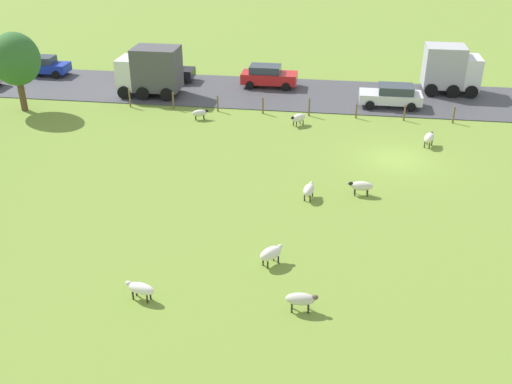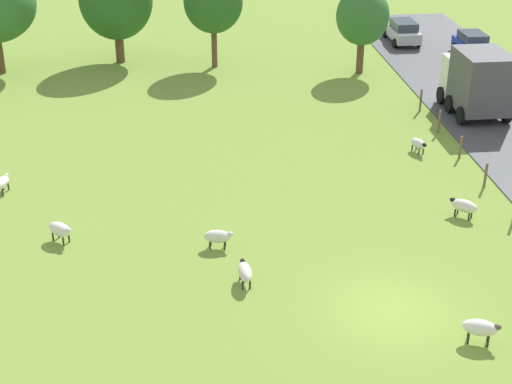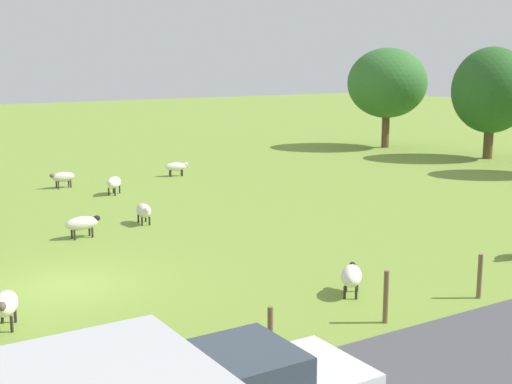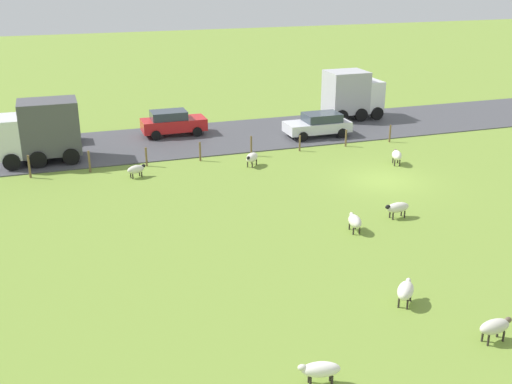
{
  "view_description": "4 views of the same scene",
  "coord_description": "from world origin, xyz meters",
  "px_view_note": "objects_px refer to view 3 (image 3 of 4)",
  "views": [
    {
      "loc": [
        -31.72,
        3.5,
        13.84
      ],
      "look_at": [
        -6.63,
        7.2,
        0.72
      ],
      "focal_mm": 40.99,
      "sensor_mm": 36.0,
      "label": 1
    },
    {
      "loc": [
        -6.91,
        -20.74,
        15.21
      ],
      "look_at": [
        -3.8,
        7.33,
        0.98
      ],
      "focal_mm": 53.71,
      "sensor_mm": 36.0,
      "label": 2
    },
    {
      "loc": [
        18.12,
        -5.35,
        6.06
      ],
      "look_at": [
        -6.19,
        9.98,
        0.57
      ],
      "focal_mm": 49.26,
      "sensor_mm": 36.0,
      "label": 3
    },
    {
      "loc": [
        -27.68,
        16.68,
        11.2
      ],
      "look_at": [
        -2.42,
        8.19,
        1.17
      ],
      "focal_mm": 43.15,
      "sensor_mm": 36.0,
      "label": 4
    }
  ],
  "objects_px": {
    "sheep_0": "(82,223)",
    "tree_3": "(387,83)",
    "sheep_3": "(176,167)",
    "tree_2": "(491,90)",
    "sheep_4": "(63,177)",
    "sheep_2": "(6,304)",
    "sheep_1": "(351,276)",
    "sheep_7": "(114,183)",
    "sheep_6": "(144,211)"
  },
  "relations": [
    {
      "from": "sheep_0",
      "to": "sheep_2",
      "type": "bearing_deg",
      "value": -30.46
    },
    {
      "from": "sheep_4",
      "to": "tree_3",
      "type": "relative_size",
      "value": 0.18
    },
    {
      "from": "sheep_2",
      "to": "sheep_1",
      "type": "bearing_deg",
      "value": 73.35
    },
    {
      "from": "sheep_1",
      "to": "tree_3",
      "type": "xyz_separation_m",
      "value": [
        -22.59,
        21.86,
        3.87
      ]
    },
    {
      "from": "sheep_3",
      "to": "sheep_4",
      "type": "distance_m",
      "value": 6.04
    },
    {
      "from": "sheep_3",
      "to": "sheep_7",
      "type": "xyz_separation_m",
      "value": [
        3.04,
        -4.59,
        0.04
      ]
    },
    {
      "from": "sheep_7",
      "to": "tree_2",
      "type": "relative_size",
      "value": 0.17
    },
    {
      "from": "sheep_7",
      "to": "tree_3",
      "type": "distance_m",
      "value": 23.27
    },
    {
      "from": "sheep_0",
      "to": "sheep_4",
      "type": "distance_m",
      "value": 9.96
    },
    {
      "from": "sheep_0",
      "to": "tree_3",
      "type": "distance_m",
      "value": 29.24
    },
    {
      "from": "sheep_2",
      "to": "sheep_4",
      "type": "distance_m",
      "value": 17.94
    },
    {
      "from": "sheep_2",
      "to": "tree_3",
      "type": "relative_size",
      "value": 0.18
    },
    {
      "from": "sheep_7",
      "to": "tree_3",
      "type": "relative_size",
      "value": 0.17
    },
    {
      "from": "sheep_1",
      "to": "sheep_4",
      "type": "xyz_separation_m",
      "value": [
        -19.17,
        -1.67,
        0.01
      ]
    },
    {
      "from": "tree_2",
      "to": "sheep_1",
      "type": "bearing_deg",
      "value": -57.15
    },
    {
      "from": "sheep_4",
      "to": "sheep_7",
      "type": "height_order",
      "value": "sheep_7"
    },
    {
      "from": "sheep_2",
      "to": "sheep_7",
      "type": "xyz_separation_m",
      "value": [
        -13.9,
        7.91,
        -0.03
      ]
    },
    {
      "from": "sheep_6",
      "to": "tree_3",
      "type": "xyz_separation_m",
      "value": [
        -12.32,
        23.24,
        3.89
      ]
    },
    {
      "from": "sheep_6",
      "to": "tree_2",
      "type": "bearing_deg",
      "value": 101.11
    },
    {
      "from": "sheep_4",
      "to": "sheep_7",
      "type": "distance_m",
      "value": 3.19
    },
    {
      "from": "sheep_3",
      "to": "sheep_6",
      "type": "height_order",
      "value": "sheep_6"
    },
    {
      "from": "sheep_3",
      "to": "tree_2",
      "type": "relative_size",
      "value": 0.19
    },
    {
      "from": "sheep_0",
      "to": "sheep_3",
      "type": "distance_m",
      "value": 12.94
    },
    {
      "from": "sheep_0",
      "to": "tree_3",
      "type": "relative_size",
      "value": 0.19
    },
    {
      "from": "sheep_4",
      "to": "sheep_7",
      "type": "bearing_deg",
      "value": 27.12
    },
    {
      "from": "sheep_4",
      "to": "tree_2",
      "type": "distance_m",
      "value": 25.69
    },
    {
      "from": "tree_3",
      "to": "tree_2",
      "type": "bearing_deg",
      "value": 11.96
    },
    {
      "from": "sheep_1",
      "to": "tree_2",
      "type": "relative_size",
      "value": 0.17
    },
    {
      "from": "tree_2",
      "to": "sheep_7",
      "type": "bearing_deg",
      "value": -92.89
    },
    {
      "from": "sheep_6",
      "to": "tree_3",
      "type": "relative_size",
      "value": 0.17
    },
    {
      "from": "sheep_0",
      "to": "sheep_4",
      "type": "relative_size",
      "value": 1.03
    },
    {
      "from": "sheep_1",
      "to": "tree_3",
      "type": "bearing_deg",
      "value": 135.93
    },
    {
      "from": "sheep_1",
      "to": "sheep_7",
      "type": "xyz_separation_m",
      "value": [
        -16.33,
        -0.22,
        0.02
      ]
    },
    {
      "from": "sheep_2",
      "to": "sheep_3",
      "type": "relative_size",
      "value": 0.99
    },
    {
      "from": "sheep_2",
      "to": "tree_3",
      "type": "xyz_separation_m",
      "value": [
        -20.16,
        29.99,
        3.82
      ]
    },
    {
      "from": "sheep_1",
      "to": "sheep_2",
      "type": "bearing_deg",
      "value": -106.65
    },
    {
      "from": "sheep_1",
      "to": "sheep_6",
      "type": "xyz_separation_m",
      "value": [
        -10.26,
        -1.38,
        -0.01
      ]
    },
    {
      "from": "sheep_3",
      "to": "sheep_1",
      "type": "bearing_deg",
      "value": -12.72
    },
    {
      "from": "sheep_0",
      "to": "sheep_6",
      "type": "bearing_deg",
      "value": 106.82
    },
    {
      "from": "sheep_4",
      "to": "tree_2",
      "type": "relative_size",
      "value": 0.18
    },
    {
      "from": "sheep_1",
      "to": "sheep_4",
      "type": "height_order",
      "value": "sheep_1"
    },
    {
      "from": "sheep_7",
      "to": "sheep_4",
      "type": "bearing_deg",
      "value": -152.88
    },
    {
      "from": "sheep_4",
      "to": "sheep_6",
      "type": "height_order",
      "value": "sheep_4"
    },
    {
      "from": "sheep_2",
      "to": "sheep_4",
      "type": "bearing_deg",
      "value": 158.92
    },
    {
      "from": "sheep_1",
      "to": "sheep_3",
      "type": "xyz_separation_m",
      "value": [
        -19.36,
        4.37,
        -0.02
      ]
    },
    {
      "from": "sheep_2",
      "to": "sheep_6",
      "type": "distance_m",
      "value": 10.34
    },
    {
      "from": "sheep_2",
      "to": "sheep_3",
      "type": "height_order",
      "value": "sheep_2"
    },
    {
      "from": "sheep_0",
      "to": "tree_2",
      "type": "bearing_deg",
      "value": 101.66
    },
    {
      "from": "sheep_0",
      "to": "sheep_1",
      "type": "distance_m",
      "value": 10.28
    },
    {
      "from": "sheep_0",
      "to": "sheep_1",
      "type": "relative_size",
      "value": 1.09
    }
  ]
}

